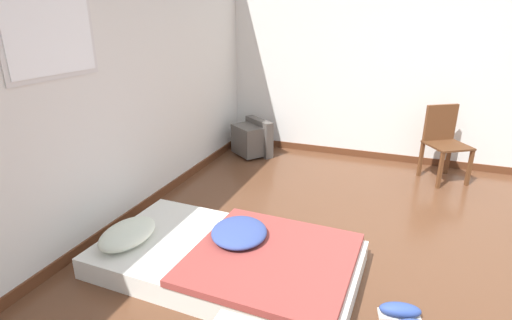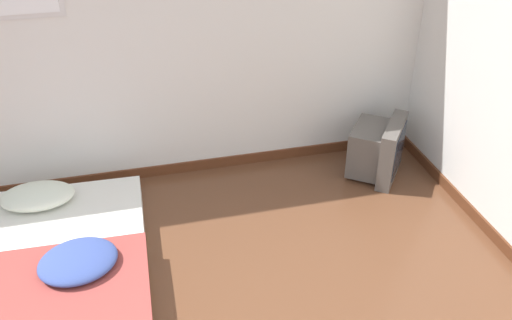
% 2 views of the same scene
% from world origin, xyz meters
% --- Properties ---
extents(wall_back, '(7.44, 0.08, 2.60)m').
position_xyz_m(wall_back, '(-0.01, 2.59, 1.29)').
color(wall_back, silver).
rests_on(wall_back, ground_plane).
extents(mattress_bed, '(1.14, 1.96, 0.31)m').
position_xyz_m(mattress_bed, '(-0.42, 1.37, 0.12)').
color(mattress_bed, silver).
rests_on(mattress_bed, ground_plane).
extents(crt_tv, '(0.59, 0.61, 0.48)m').
position_xyz_m(crt_tv, '(2.07, 2.15, 0.23)').
color(crt_tv, '#56514C').
rests_on(crt_tv, ground_plane).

